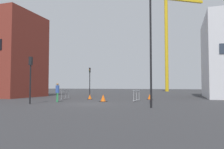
{
  "coord_description": "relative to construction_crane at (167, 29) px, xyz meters",
  "views": [
    {
      "loc": [
        7.44,
        -16.69,
        1.53
      ],
      "look_at": [
        0.0,
        6.38,
        2.75
      ],
      "focal_mm": 35.18,
      "sensor_mm": 36.0,
      "label": 1
    }
  ],
  "objects": [
    {
      "name": "safety_barrier_right_run",
      "position": [
        -8.77,
        -37.43,
        -15.97
      ],
      "size": [
        0.2,
        1.98,
        1.08
      ],
      "color": "gray",
      "rests_on": "ground"
    },
    {
      "name": "ground",
      "position": [
        -3.84,
        -42.27,
        -16.53
      ],
      "size": [
        160.0,
        160.0,
        0.0
      ],
      "primitive_type": "plane",
      "color": "#333335"
    },
    {
      "name": "traffic_cone_on_verge",
      "position": [
        -6.28,
        -36.37,
        -16.28
      ],
      "size": [
        0.54,
        0.54,
        0.55
      ],
      "color": "black",
      "rests_on": "ground"
    },
    {
      "name": "pedestrian_walking",
      "position": [
        -7.51,
        -41.08,
        -15.5
      ],
      "size": [
        0.34,
        0.34,
        1.76
      ],
      "color": "#2D844C",
      "rests_on": "ground"
    },
    {
      "name": "traffic_light_crosswalk",
      "position": [
        -9.68,
        -28.68,
        -13.72
      ],
      "size": [
        0.33,
        0.39,
        4.21
      ],
      "color": "black",
      "rests_on": "ground"
    },
    {
      "name": "traffic_light_median",
      "position": [
        -8.46,
        -43.71,
        -13.89
      ],
      "size": [
        0.3,
        0.39,
        3.93
      ],
      "color": "black",
      "rests_on": "ground"
    },
    {
      "name": "brick_building",
      "position": [
        -19.71,
        -35.17,
        -10.96
      ],
      "size": [
        9.48,
        7.49,
        11.15
      ],
      "color": "maroon",
      "rests_on": "ground"
    },
    {
      "name": "safety_barrier_mid_span",
      "position": [
        -0.69,
        -37.92,
        -15.97
      ],
      "size": [
        0.27,
        1.92,
        1.08
      ],
      "color": "#B2B5BA",
      "rests_on": "ground"
    },
    {
      "name": "traffic_cone_by_barrier",
      "position": [
        0.11,
        -34.64,
        -16.26
      ],
      "size": [
        0.58,
        0.58,
        0.59
      ],
      "color": "black",
      "rests_on": "ground"
    },
    {
      "name": "construction_crane",
      "position": [
        0.0,
        0.0,
        0.0
      ],
      "size": [
        15.07,
        9.98,
        25.33
      ],
      "color": "gold",
      "rests_on": "ground"
    },
    {
      "name": "streetlamp_tall",
      "position": [
        1.55,
        -43.61,
        -11.26
      ],
      "size": [
        0.49,
        1.73,
        9.18
      ],
      "color": "black",
      "rests_on": "ground"
    },
    {
      "name": "traffic_cone_orange",
      "position": [
        -3.65,
        -39.26,
        -16.21
      ],
      "size": [
        0.68,
        0.68,
        0.69
      ],
      "color": "black",
      "rests_on": "ground"
    }
  ]
}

